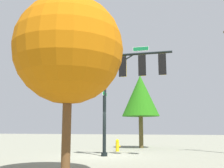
# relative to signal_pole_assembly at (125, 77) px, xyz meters

# --- Properties ---
(ground_plane) EXTENTS (120.00, 120.00, 0.00)m
(ground_plane) POSITION_rel_signal_pole_assembly_xyz_m (-1.24, -0.09, -4.56)
(ground_plane) COLOR gray
(signal_pole_assembly) EXTENTS (4.68, 0.99, 6.42)m
(signal_pole_assembly) POSITION_rel_signal_pole_assembly_xyz_m (0.00, 0.00, 0.00)
(signal_pole_assembly) COLOR black
(signal_pole_assembly) RESTS_ON ground_plane
(fire_hydrant) EXTENTS (0.33, 0.24, 0.83)m
(fire_hydrant) POSITION_rel_signal_pole_assembly_xyz_m (-1.38, 3.22, -4.15)
(fire_hydrant) COLOR gold
(fire_hydrant) RESTS_ON ground_plane
(tree_near) EXTENTS (3.13, 3.13, 6.05)m
(tree_near) POSITION_rel_signal_pole_assembly_xyz_m (-0.40, 7.00, -0.28)
(tree_near) COLOR #504422
(tree_near) RESTS_ON ground_plane
(tree_mid) EXTENTS (3.71, 3.71, 6.05)m
(tree_mid) POSITION_rel_signal_pole_assembly_xyz_m (-0.28, -6.91, -0.38)
(tree_mid) COLOR #55371C
(tree_mid) RESTS_ON ground_plane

